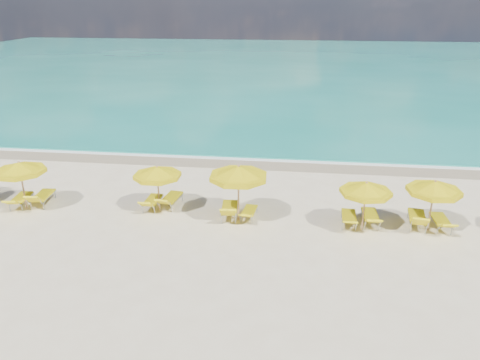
# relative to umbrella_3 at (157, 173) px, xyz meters

# --- Properties ---
(ground_plane) EXTENTS (120.00, 120.00, 0.00)m
(ground_plane) POSITION_rel_umbrella_3_xyz_m (3.44, -0.38, -1.80)
(ground_plane) COLOR beige
(ocean) EXTENTS (120.00, 80.00, 0.30)m
(ocean) POSITION_rel_umbrella_3_xyz_m (3.44, 47.62, -1.80)
(ocean) COLOR #167F6F
(ocean) RESTS_ON ground
(wet_sand_band) EXTENTS (120.00, 2.60, 0.01)m
(wet_sand_band) POSITION_rel_umbrella_3_xyz_m (3.44, 7.02, -1.80)
(wet_sand_band) COLOR tan
(wet_sand_band) RESTS_ON ground
(foam_line) EXTENTS (120.00, 1.20, 0.03)m
(foam_line) POSITION_rel_umbrella_3_xyz_m (3.44, 7.82, -1.80)
(foam_line) COLOR white
(foam_line) RESTS_ON ground
(whitecap_near) EXTENTS (14.00, 0.36, 0.05)m
(whitecap_near) POSITION_rel_umbrella_3_xyz_m (-2.56, 16.62, -1.80)
(whitecap_near) COLOR white
(whitecap_near) RESTS_ON ground
(whitecap_far) EXTENTS (18.00, 0.30, 0.05)m
(whitecap_far) POSITION_rel_umbrella_3_xyz_m (11.44, 23.62, -1.80)
(whitecap_far) COLOR white
(whitecap_far) RESTS_ON ground
(umbrella_2) EXTENTS (2.93, 2.93, 2.25)m
(umbrella_2) POSITION_rel_umbrella_3_xyz_m (-5.98, -0.52, 0.11)
(umbrella_2) COLOR tan
(umbrella_2) RESTS_ON ground
(umbrella_3) EXTENTS (2.71, 2.71, 2.12)m
(umbrella_3) POSITION_rel_umbrella_3_xyz_m (0.00, 0.00, 0.00)
(umbrella_3) COLOR tan
(umbrella_3) RESTS_ON ground
(umbrella_4) EXTENTS (3.26, 3.26, 2.49)m
(umbrella_4) POSITION_rel_umbrella_3_xyz_m (3.58, -0.45, 0.32)
(umbrella_4) COLOR tan
(umbrella_4) RESTS_ON ground
(umbrella_5) EXTENTS (2.40, 2.40, 2.10)m
(umbrella_5) POSITION_rel_umbrella_3_xyz_m (8.67, -0.69, -0.01)
(umbrella_5) COLOR tan
(umbrella_5) RESTS_ON ground
(umbrella_6) EXTENTS (2.69, 2.69, 2.18)m
(umbrella_6) POSITION_rel_umbrella_3_xyz_m (11.32, -0.40, 0.06)
(umbrella_6) COLOR tan
(umbrella_6) RESTS_ON ground
(lounger_2_left) EXTENTS (0.84, 1.91, 0.75)m
(lounger_2_left) POSITION_rel_umbrella_3_xyz_m (-6.35, -0.30, -1.58)
(lounger_2_left) COLOR #A5A8AD
(lounger_2_left) RESTS_ON ground
(lounger_2_right) EXTENTS (0.84, 1.99, 0.90)m
(lounger_2_right) POSITION_rel_umbrella_3_xyz_m (-5.47, 0.00, -1.56)
(lounger_2_right) COLOR #A5A8AD
(lounger_2_right) RESTS_ON ground
(lounger_3_left) EXTENTS (0.63, 1.80, 0.77)m
(lounger_3_left) POSITION_rel_umbrella_3_xyz_m (-0.39, 0.23, -1.59)
(lounger_3_left) COLOR #A5A8AD
(lounger_3_left) RESTS_ON ground
(lounger_3_right) EXTENTS (0.85, 1.98, 0.82)m
(lounger_3_right) POSITION_rel_umbrella_3_xyz_m (0.37, 0.55, -1.57)
(lounger_3_right) COLOR #A5A8AD
(lounger_3_right) RESTS_ON ground
(lounger_4_left) EXTENTS (0.83, 2.02, 0.92)m
(lounger_4_left) POSITION_rel_umbrella_3_xyz_m (3.16, -0.25, -1.56)
(lounger_4_left) COLOR #A5A8AD
(lounger_4_left) RESTS_ON ground
(lounger_4_right) EXTENTS (0.68, 1.68, 0.63)m
(lounger_4_right) POSITION_rel_umbrella_3_xyz_m (4.00, -0.25, -1.61)
(lounger_4_right) COLOR #A5A8AD
(lounger_4_right) RESTS_ON ground
(lounger_5_left) EXTENTS (0.67, 1.86, 0.70)m
(lounger_5_left) POSITION_rel_umbrella_3_xyz_m (8.17, -0.33, -1.59)
(lounger_5_left) COLOR #A5A8AD
(lounger_5_left) RESTS_ON ground
(lounger_5_right) EXTENTS (0.65, 1.91, 0.76)m
(lounger_5_right) POSITION_rel_umbrella_3_xyz_m (9.06, -0.14, -1.58)
(lounger_5_right) COLOR #A5A8AD
(lounger_5_right) RESTS_ON ground
(lounger_6_left) EXTENTS (0.90, 2.03, 0.92)m
(lounger_6_left) POSITION_rel_umbrella_3_xyz_m (10.93, -0.13, -1.56)
(lounger_6_left) COLOR #A5A8AD
(lounger_6_left) RESTS_ON ground
(lounger_6_right) EXTENTS (0.66, 1.85, 0.74)m
(lounger_6_right) POSITION_rel_umbrella_3_xyz_m (11.85, -0.20, -1.59)
(lounger_6_right) COLOR #A5A8AD
(lounger_6_right) RESTS_ON ground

